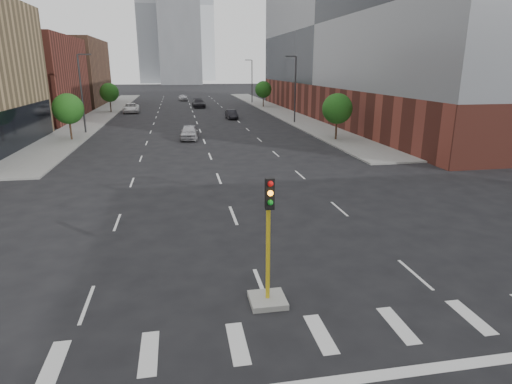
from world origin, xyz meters
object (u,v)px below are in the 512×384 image
object	(u,v)px
car_mid_right	(231,114)
car_distant	(183,98)
car_far_left	(131,108)
median_traffic_signal	(268,277)
car_near_left	(189,132)
car_deep_right	(199,103)

from	to	relation	value
car_mid_right	car_distant	size ratio (longest dim) A/B	0.97
car_far_left	car_mid_right	bearing A→B (deg)	-40.73
car_distant	median_traffic_signal	bearing A→B (deg)	-96.98
median_traffic_signal	car_far_left	distance (m)	65.92
car_distant	car_mid_right	bearing A→B (deg)	-87.77
car_near_left	car_distant	bearing A→B (deg)	94.24
median_traffic_signal	car_deep_right	size ratio (longest dim) A/B	0.79
car_deep_right	car_distant	distance (m)	17.94
car_mid_right	car_far_left	size ratio (longest dim) A/B	0.72
median_traffic_signal	car_mid_right	bearing A→B (deg)	84.13
car_deep_right	car_mid_right	bearing A→B (deg)	-81.86
car_near_left	car_mid_right	bearing A→B (deg)	73.67
median_traffic_signal	car_distant	size ratio (longest dim) A/B	1.04
car_near_left	car_deep_right	size ratio (longest dim) A/B	0.83
median_traffic_signal	car_near_left	size ratio (longest dim) A/B	0.96
car_near_left	median_traffic_signal	bearing A→B (deg)	-82.97
car_far_left	car_near_left	bearing A→B (deg)	-76.58
car_near_left	car_mid_right	size ratio (longest dim) A/B	1.12
car_far_left	car_distant	world-z (taller)	car_far_left
car_mid_right	car_far_left	xyz separation A→B (m)	(-15.92, 12.30, 0.11)
car_far_left	car_deep_right	world-z (taller)	car_deep_right
car_near_left	car_far_left	xyz separation A→B (m)	(-9.00, 30.46, 0.01)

